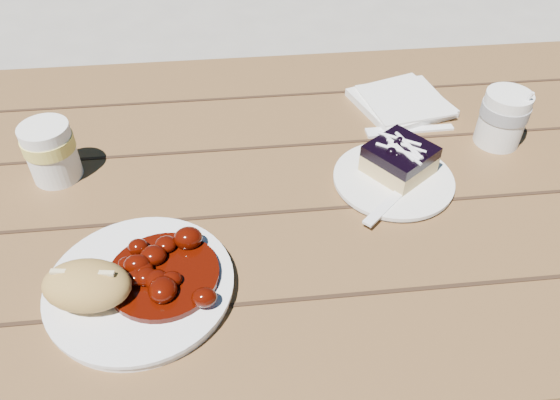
{
  "coord_description": "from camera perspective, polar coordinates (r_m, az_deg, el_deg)",
  "views": [
    {
      "loc": [
        -0.37,
        -0.66,
        1.3
      ],
      "look_at": [
        -0.31,
        -0.12,
        0.81
      ],
      "focal_mm": 35.0,
      "sensor_mm": 36.0,
      "label": 1
    }
  ],
  "objects": [
    {
      "name": "ground",
      "position": [
        1.5,
        11.99,
        -19.31
      ],
      "size": [
        60.0,
        60.0,
        0.0
      ],
      "primitive_type": "plane",
      "color": "gray",
      "rests_on": "ground"
    },
    {
      "name": "main_plate",
      "position": [
        0.72,
        -14.35,
        -8.81
      ],
      "size": [
        0.23,
        0.23,
        0.02
      ],
      "primitive_type": "cylinder",
      "color": "white",
      "rests_on": "picnic_table"
    },
    {
      "name": "goulash_stew",
      "position": [
        0.69,
        -12.27,
        -6.86
      ],
      "size": [
        0.14,
        0.14,
        0.04
      ],
      "primitive_type": null,
      "color": "#410902",
      "rests_on": "main_plate"
    },
    {
      "name": "second_cup",
      "position": [
        0.9,
        -22.81,
        4.64
      ],
      "size": [
        0.07,
        0.07,
        0.09
      ],
      "primitive_type": "cylinder",
      "color": "white",
      "rests_on": "picnic_table"
    },
    {
      "name": "fork_table",
      "position": [
        0.99,
        14.24,
        7.17
      ],
      "size": [
        0.16,
        0.03,
        0.0
      ],
      "primitive_type": null,
      "rotation": [
        0.0,
        0.0,
        1.6
      ],
      "color": "white",
      "rests_on": "picnic_table"
    },
    {
      "name": "coffee_cup",
      "position": [
        0.98,
        22.25,
        7.9
      ],
      "size": [
        0.07,
        0.07,
        0.09
      ],
      "primitive_type": "cylinder",
      "color": "white",
      "rests_on": "picnic_table"
    },
    {
      "name": "dessert_plate",
      "position": [
        0.86,
        11.74,
        2.05
      ],
      "size": [
        0.18,
        0.18,
        0.01
      ],
      "primitive_type": "cylinder",
      "color": "white",
      "rests_on": "picnic_table"
    },
    {
      "name": "picnic_table",
      "position": [
        1.04,
        16.56,
        -3.43
      ],
      "size": [
        2.0,
        1.55,
        0.75
      ],
      "color": "brown",
      "rests_on": "ground"
    },
    {
      "name": "bread_roll",
      "position": [
        0.69,
        -19.52,
        -8.41
      ],
      "size": [
        0.12,
        0.09,
        0.05
      ],
      "primitive_type": "ellipsoid",
      "rotation": [
        0.0,
        0.0,
        -0.15
      ],
      "color": "#AD8542",
      "rests_on": "main_plate"
    },
    {
      "name": "napkin_stack",
      "position": [
        1.05,
        12.49,
        9.89
      ],
      "size": [
        0.19,
        0.19,
        0.01
      ],
      "primitive_type": "cube",
      "rotation": [
        0.0,
        0.0,
        0.31
      ],
      "color": "white",
      "rests_on": "picnic_table"
    },
    {
      "name": "fork_dessert",
      "position": [
        0.82,
        11.45,
        -0.13
      ],
      "size": [
        0.13,
        0.13,
        0.0
      ],
      "primitive_type": null,
      "rotation": [
        0.0,
        0.0,
        -0.81
      ],
      "color": "white",
      "rests_on": "dessert_plate"
    },
    {
      "name": "blueberry_cake",
      "position": [
        0.86,
        12.39,
        4.22
      ],
      "size": [
        0.12,
        0.12,
        0.05
      ],
      "rotation": [
        0.0,
        0.0,
        0.64
      ],
      "color": "tan",
      "rests_on": "dessert_plate"
    }
  ]
}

